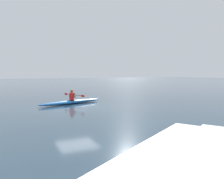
{
  "coord_description": "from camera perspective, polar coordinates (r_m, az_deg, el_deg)",
  "views": [
    {
      "loc": [
        4.44,
        14.36,
        2.26
      ],
      "look_at": [
        -0.71,
        3.8,
        1.4
      ],
      "focal_mm": 37.0,
      "sensor_mm": 36.0,
      "label": 1
    }
  ],
  "objects": [
    {
      "name": "ground_plane",
      "position": [
        15.2,
        -8.73,
        -4.4
      ],
      "size": [
        160.0,
        160.0,
        0.0
      ],
      "primitive_type": "plane",
      "color": "#283D4C"
    },
    {
      "name": "kayak",
      "position": [
        16.93,
        -10.02,
        -3.06
      ],
      "size": [
        5.09,
        2.21,
        0.27
      ],
      "color": "#1959A5",
      "rests_on": "ground"
    },
    {
      "name": "kayaker",
      "position": [
        16.91,
        -9.85,
        -1.47
      ],
      "size": [
        0.83,
        2.37,
        0.77
      ],
      "color": "red",
      "rests_on": "kayak"
    }
  ]
}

